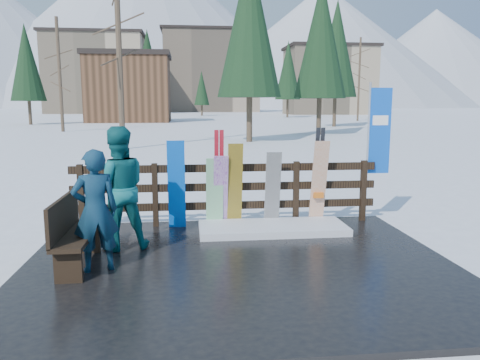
{
  "coord_description": "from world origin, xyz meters",
  "views": [
    {
      "loc": [
        -0.69,
        -6.22,
        2.29
      ],
      "look_at": [
        0.11,
        1.0,
        1.1
      ],
      "focal_mm": 35.0,
      "sensor_mm": 36.0,
      "label": 1
    }
  ],
  "objects": [
    {
      "name": "ground",
      "position": [
        0.0,
        0.0,
        0.0
      ],
      "size": [
        700.0,
        700.0,
        0.0
      ],
      "primitive_type": "plane",
      "color": "white",
      "rests_on": "ground"
    },
    {
      "name": "deck",
      "position": [
        0.0,
        0.0,
        0.04
      ],
      "size": [
        6.0,
        5.0,
        0.08
      ],
      "primitive_type": "cube",
      "color": "black",
      "rests_on": "ground"
    },
    {
      "name": "fence",
      "position": [
        0.0,
        2.2,
        0.74
      ],
      "size": [
        5.6,
        0.1,
        1.15
      ],
      "color": "black",
      "rests_on": "deck"
    },
    {
      "name": "snow_patch",
      "position": [
        0.75,
        1.6,
        0.14
      ],
      "size": [
        2.56,
        1.0,
        0.12
      ],
      "primitive_type": "cube",
      "color": "white",
      "rests_on": "deck"
    },
    {
      "name": "bench",
      "position": [
        -2.27,
        0.13,
        0.6
      ],
      "size": [
        0.41,
        1.5,
        0.97
      ],
      "color": "black",
      "rests_on": "deck"
    },
    {
      "name": "snowboard_0",
      "position": [
        -0.91,
        1.98,
        0.87
      ],
      "size": [
        0.3,
        0.23,
        1.58
      ],
      "primitive_type": "cube",
      "rotation": [
        0.13,
        0.0,
        0.0
      ],
      "color": "blue",
      "rests_on": "deck"
    },
    {
      "name": "snowboard_1",
      "position": [
        -0.24,
        1.98,
        0.72
      ],
      "size": [
        0.31,
        0.32,
        1.27
      ],
      "primitive_type": "cube",
      "rotation": [
        0.23,
        0.0,
        0.0
      ],
      "color": "white",
      "rests_on": "deck"
    },
    {
      "name": "snowboard_2",
      "position": [
        0.13,
        1.98,
        0.84
      ],
      "size": [
        0.26,
        0.34,
        1.53
      ],
      "primitive_type": "cube",
      "rotation": [
        0.2,
        0.0,
        0.0
      ],
      "color": "yellow",
      "rests_on": "deck"
    },
    {
      "name": "snowboard_3",
      "position": [
        -0.13,
        1.98,
        0.74
      ],
      "size": [
        0.26,
        0.38,
        1.32
      ],
      "primitive_type": "cube",
      "rotation": [
        0.27,
        0.0,
        0.0
      ],
      "color": "silver",
      "rests_on": "deck"
    },
    {
      "name": "snowboard_4",
      "position": [
        0.82,
        1.98,
        0.76
      ],
      "size": [
        0.27,
        0.27,
        1.37
      ],
      "primitive_type": "cube",
      "rotation": [
        0.18,
        0.0,
        0.0
      ],
      "color": "black",
      "rests_on": "deck"
    },
    {
      "name": "snowboard_5",
      "position": [
        1.67,
        1.98,
        0.86
      ],
      "size": [
        0.27,
        0.36,
        1.56
      ],
      "primitive_type": "cube",
      "rotation": [
        0.21,
        0.0,
        0.0
      ],
      "color": "silver",
      "rests_on": "deck"
    },
    {
      "name": "ski_pair_a",
      "position": [
        -0.15,
        2.05,
        0.96
      ],
      "size": [
        0.16,
        0.26,
        1.76
      ],
      "color": "#AC1523",
      "rests_on": "deck"
    },
    {
      "name": "ski_pair_b",
      "position": [
        1.67,
        2.05,
        0.97
      ],
      "size": [
        0.17,
        0.25,
        1.79
      ],
      "color": "black",
      "rests_on": "deck"
    },
    {
      "name": "rental_flag",
      "position": [
        2.84,
        2.25,
        1.69
      ],
      "size": [
        0.45,
        0.04,
        2.6
      ],
      "color": "silver",
      "rests_on": "deck"
    },
    {
      "name": "person_front",
      "position": [
        -1.92,
        -0.04,
        0.9
      ],
      "size": [
        0.69,
        0.56,
        1.63
      ],
      "primitive_type": "imported",
      "rotation": [
        0.0,
        0.0,
        3.46
      ],
      "color": "#104055",
      "rests_on": "deck"
    },
    {
      "name": "person_back",
      "position": [
        -1.76,
        0.9,
        1.02
      ],
      "size": [
        1.06,
        0.92,
        1.88
      ],
      "primitive_type": "imported",
      "rotation": [
        0.0,
        0.0,
        3.39
      ],
      "color": "#126367",
      "rests_on": "deck"
    },
    {
      "name": "resort_buildings",
      "position": [
        1.03,
        115.41,
        9.81
      ],
      "size": [
        73.0,
        87.6,
        22.6
      ],
      "color": "tan",
      "rests_on": "ground"
    },
    {
      "name": "trees",
      "position": [
        4.1,
        49.11,
        5.55
      ],
      "size": [
        42.0,
        68.6,
        11.98
      ],
      "color": "#382B1E",
      "rests_on": "ground"
    },
    {
      "name": "mountains",
      "position": [
        -10.5,
        328.41,
        50.2
      ],
      "size": [
        520.0,
        260.0,
        120.0
      ],
      "color": "white",
      "rests_on": "ground"
    }
  ]
}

